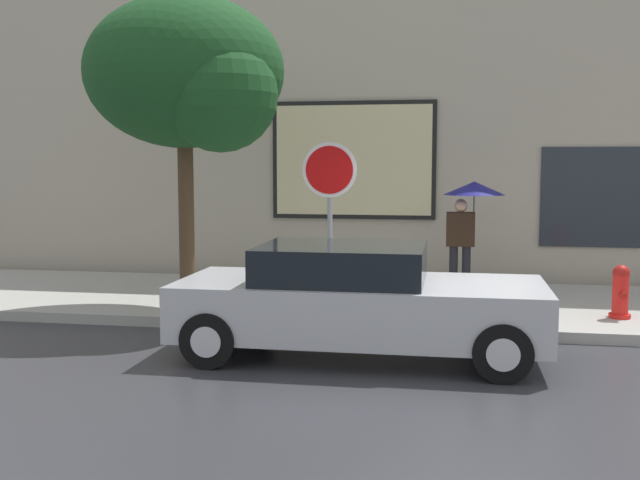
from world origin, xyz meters
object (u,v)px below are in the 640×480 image
(pedestrian_with_umbrella, at_px, (470,204))
(street_tree, at_px, (191,77))
(parked_car, at_px, (357,301))
(fire_hydrant, at_px, (621,292))
(stop_sign, at_px, (330,195))

(pedestrian_with_umbrella, xyz_separation_m, street_tree, (-4.06, -1.94, 1.91))
(parked_car, bearing_deg, pedestrian_with_umbrella, 69.63)
(street_tree, bearing_deg, pedestrian_with_umbrella, 25.59)
(parked_car, height_order, fire_hydrant, parked_car)
(pedestrian_with_umbrella, bearing_deg, stop_sign, -130.37)
(fire_hydrant, distance_m, stop_sign, 4.29)
(parked_car, distance_m, stop_sign, 1.96)
(parked_car, bearing_deg, street_tree, 146.19)
(pedestrian_with_umbrella, height_order, street_tree, street_tree)
(pedestrian_with_umbrella, relative_size, stop_sign, 0.76)
(parked_car, relative_size, pedestrian_with_umbrella, 2.33)
(street_tree, bearing_deg, fire_hydrant, 3.07)
(pedestrian_with_umbrella, bearing_deg, street_tree, -154.41)
(fire_hydrant, bearing_deg, pedestrian_with_umbrella, 141.81)
(fire_hydrant, height_order, street_tree, street_tree)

